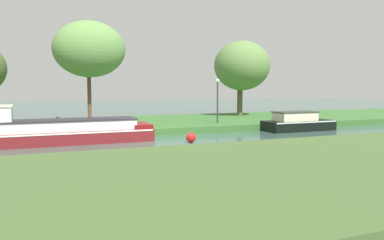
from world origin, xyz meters
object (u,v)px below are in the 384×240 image
(maroon_barge, at_px, (56,132))
(channel_buoy, at_px, (191,138))
(lamp_post, at_px, (218,95))
(willow_tree_centre, at_px, (89,49))
(willow_tree_right, at_px, (242,66))
(mooring_post_far, at_px, (58,124))
(black_narrowboat, at_px, (298,123))

(maroon_barge, bearing_deg, channel_buoy, -19.66)
(channel_buoy, bearing_deg, lamp_post, 51.38)
(maroon_barge, bearing_deg, willow_tree_centre, 63.12)
(maroon_barge, relative_size, willow_tree_right, 1.58)
(willow_tree_right, relative_size, channel_buoy, 12.48)
(maroon_barge, height_order, channel_buoy, maroon_barge)
(maroon_barge, bearing_deg, mooring_post_far, 81.22)
(maroon_barge, height_order, willow_tree_right, willow_tree_right)
(lamp_post, distance_m, channel_buoy, 6.48)
(lamp_post, bearing_deg, willow_tree_centre, 165.53)
(maroon_barge, relative_size, lamp_post, 3.33)
(willow_tree_centre, relative_size, mooring_post_far, 7.98)
(willow_tree_centre, distance_m, willow_tree_right, 12.70)
(black_narrowboat, bearing_deg, willow_tree_right, 87.42)
(willow_tree_centre, xyz_separation_m, willow_tree_right, (12.33, 2.99, -0.60))
(willow_tree_centre, bearing_deg, black_narrowboat, -21.01)
(black_narrowboat, bearing_deg, lamp_post, 148.62)
(lamp_post, bearing_deg, mooring_post_far, -172.80)
(black_narrowboat, height_order, willow_tree_centre, willow_tree_centre)
(black_narrowboat, height_order, channel_buoy, black_narrowboat)
(willow_tree_right, bearing_deg, maroon_barge, -152.61)
(black_narrowboat, bearing_deg, channel_buoy, -164.85)
(lamp_post, height_order, channel_buoy, lamp_post)
(maroon_barge, xyz_separation_m, black_narrowboat, (14.32, 0.00, -0.07))
(black_narrowboat, relative_size, willow_tree_right, 0.76)
(lamp_post, bearing_deg, black_narrowboat, -31.38)
(maroon_barge, height_order, black_narrowboat, maroon_barge)
(black_narrowboat, xyz_separation_m, lamp_post, (-4.29, 2.62, 1.70))
(willow_tree_centre, bearing_deg, mooring_post_far, -123.32)
(black_narrowboat, bearing_deg, willow_tree_centre, 158.99)
(willow_tree_centre, relative_size, willow_tree_right, 1.05)
(black_narrowboat, xyz_separation_m, willow_tree_right, (0.34, 7.60, 3.91))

